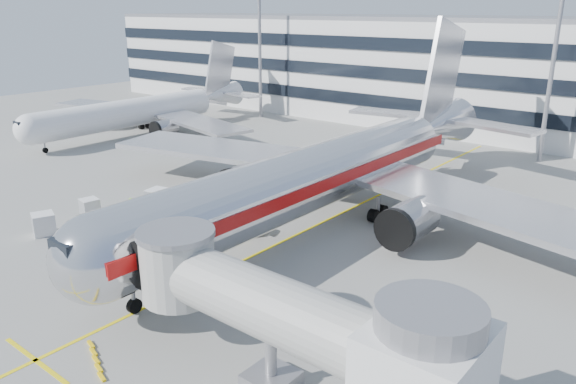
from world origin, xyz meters
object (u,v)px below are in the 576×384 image
Objects in this scene: cargo_container_left at (90,207)px; ramp_worker at (132,210)px; baggage_tug at (92,237)px; cargo_container_front at (44,224)px; cargo_container_right at (158,199)px; main_jet at (332,170)px; belt_loader at (223,223)px.

ramp_worker is (4.04, 1.34, 0.28)m from cargo_container_left.
baggage_tug is 5.64m from ramp_worker.
cargo_container_front is (-5.40, -0.79, -0.06)m from baggage_tug.
baggage_tug is 7.39m from cargo_container_left.
cargo_container_front is at bearing -103.27° from cargo_container_right.
cargo_container_left is at bearing -123.36° from cargo_container_right.
baggage_tug is 5.46m from cargo_container_front.
main_jet reaches higher than cargo_container_left.
main_jet is 16.31× the size of baggage_tug.
belt_loader is at bearing -122.51° from main_jet.
baggage_tug is at bearing -102.23° from ramp_worker.
cargo_container_left is at bearing 101.42° from cargo_container_front.
main_jet reaches higher than ramp_worker.
belt_loader is at bearing -1.04° from cargo_container_right.
cargo_container_front is 6.71m from ramp_worker.
ramp_worker is at bearing 62.38° from cargo_container_front.
belt_loader is 3.31× the size of cargo_container_left.
baggage_tug is (-9.95, -16.14, -3.32)m from main_jet.
ramp_worker reaches higher than cargo_container_front.
cargo_container_front is (-15.35, -16.93, -3.38)m from main_jet.
ramp_worker is (-7.33, -3.28, 0.31)m from belt_loader.
ramp_worker is at bearing -75.31° from cargo_container_right.
ramp_worker reaches higher than cargo_container_left.
belt_loader reaches higher than cargo_container_right.
main_jet is at bearing 29.90° from cargo_container_right.
baggage_tug reaches higher than cargo_container_front.
main_jet is 9.80m from belt_loader.
baggage_tug reaches higher than ramp_worker.
baggage_tug is at bearing -31.09° from cargo_container_left.
cargo_container_left is at bearing 162.19° from ramp_worker.
ramp_worker is (0.90, -3.43, 0.13)m from cargo_container_right.
cargo_container_left is 4.70m from cargo_container_front.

